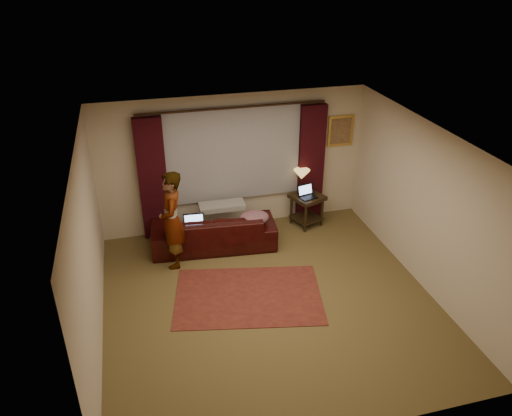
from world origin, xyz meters
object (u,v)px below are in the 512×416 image
at_px(laptop_sofa, 194,225).
at_px(person, 172,220).
at_px(laptop_table, 308,192).
at_px(sofa, 213,224).
at_px(end_table, 307,210).
at_px(tiffany_lamp, 301,182).

xyz_separation_m(laptop_sofa, person, (-0.39, -0.25, 0.28)).
bearing_deg(person, laptop_table, 108.99).
xyz_separation_m(laptop_sofa, laptop_table, (2.24, 0.38, 0.17)).
distance_m(sofa, end_table, 1.93).
distance_m(sofa, laptop_sofa, 0.41).
height_order(end_table, tiffany_lamp, tiffany_lamp).
relative_size(end_table, tiffany_lamp, 1.28).
relative_size(sofa, laptop_sofa, 5.61).
bearing_deg(laptop_sofa, person, -142.74).
bearing_deg(laptop_table, laptop_sofa, 176.90).
relative_size(tiffany_lamp, laptop_table, 1.45).
bearing_deg(tiffany_lamp, laptop_sofa, -165.01).
xyz_separation_m(sofa, tiffany_lamp, (1.80, 0.43, 0.44)).
distance_m(end_table, tiffany_lamp, 0.58).
xyz_separation_m(end_table, laptop_table, (-0.02, -0.09, 0.43)).
relative_size(end_table, laptop_table, 1.85).
xyz_separation_m(laptop_sofa, end_table, (2.26, 0.48, -0.26)).
relative_size(sofa, person, 1.29).
bearing_deg(sofa, person, 33.22).
relative_size(laptop_sofa, person, 0.23).
distance_m(sofa, laptop_table, 1.92).
bearing_deg(tiffany_lamp, sofa, -166.58).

